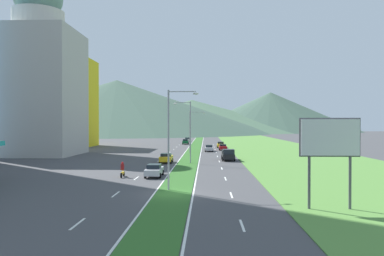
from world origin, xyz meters
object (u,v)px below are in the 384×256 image
object	(u,v)px
car_0	(187,140)
car_1	(209,148)
car_5	(185,142)
street_lamp_near	(172,133)
motorcycle_rider	(123,171)
car_6	(223,147)
billboard_roadside	(330,142)
car_2	(154,170)
street_lamp_mid	(189,128)
car_3	(166,158)
pickup_truck_0	(228,155)
street_lamp_far	(192,128)
car_4	(221,145)

from	to	relation	value
car_0	car_1	size ratio (longest dim) A/B	0.94
car_0	car_5	size ratio (longest dim) A/B	0.96
street_lamp_near	motorcycle_rider	bearing A→B (deg)	127.16
car_0	car_6	xyz separation A→B (m)	(10.50, -42.23, -0.04)
billboard_roadside	car_6	distance (m)	62.94
car_0	car_2	distance (m)	87.97
car_5	street_lamp_mid	bearing A→B (deg)	-176.39
car_6	billboard_roadside	bearing A→B (deg)	4.53
street_lamp_near	car_3	distance (m)	25.87
car_1	motorcycle_rider	xyz separation A→B (m)	(-10.44, -42.31, -0.00)
car_2	pickup_truck_0	xyz separation A→B (m)	(9.90, 20.25, 0.22)
car_3	street_lamp_near	bearing A→B (deg)	-172.81
street_lamp_near	pickup_truck_0	size ratio (longest dim) A/B	1.74
street_lamp_far	car_2	xyz separation A→B (m)	(-2.93, -39.63, -4.51)
street_lamp_mid	motorcycle_rider	distance (m)	17.92
street_lamp_near	car_2	distance (m)	10.74
street_lamp_mid	car_4	distance (m)	41.57
street_lamp_far	car_3	distance (m)	24.24
motorcycle_rider	car_5	bearing A→B (deg)	-2.68
street_lamp_far	car_4	world-z (taller)	street_lamp_far
car_2	motorcycle_rider	world-z (taller)	motorcycle_rider
street_lamp_mid	billboard_roadside	xyz separation A→B (m)	(11.69, -32.06, -0.66)
car_2	car_4	xyz separation A→B (m)	(9.98, 55.96, 0.02)
car_3	motorcycle_rider	size ratio (longest dim) A/B	2.18
street_lamp_near	car_5	xyz separation A→B (m)	(-3.15, 81.75, -4.59)
car_4	motorcycle_rider	xyz separation A→B (m)	(-13.63, -56.52, -0.04)
car_3	car_2	bearing A→B (deg)	-179.06
billboard_roadside	car_6	world-z (taller)	billboard_roadside
street_lamp_mid	billboard_roadside	size ratio (longest dim) A/B	1.47
billboard_roadside	car_3	size ratio (longest dim) A/B	1.53
street_lamp_mid	motorcycle_rider	bearing A→B (deg)	-114.07
street_lamp_mid	car_5	distance (m)	57.65
car_3	street_lamp_far	bearing A→B (deg)	-7.70
street_lamp_near	car_0	world-z (taller)	street_lamp_near
street_lamp_near	street_lamp_mid	xyz separation A→B (m)	(0.47, 24.42, 0.17)
car_2	car_5	distance (m)	72.52
pickup_truck_0	car_5	bearing A→B (deg)	-169.04
car_3	street_lamp_mid	bearing A→B (deg)	-102.92
motorcycle_rider	car_0	bearing A→B (deg)	-2.11
billboard_roadside	car_6	bearing A→B (deg)	94.53
car_6	street_lamp_mid	bearing A→B (deg)	-12.43
street_lamp_near	car_4	size ratio (longest dim) A/B	2.05
car_1	motorcycle_rider	world-z (taller)	motorcycle_rider
street_lamp_near	car_5	bearing A→B (deg)	92.21
car_3	car_5	distance (m)	56.50
street_lamp_far	motorcycle_rider	distance (m)	40.98
car_6	car_0	bearing A→B (deg)	-166.04
car_2	car_4	distance (m)	56.84
car_2	billboard_roadside	bearing A→B (deg)	-138.22
street_lamp_far	car_6	world-z (taller)	street_lamp_far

